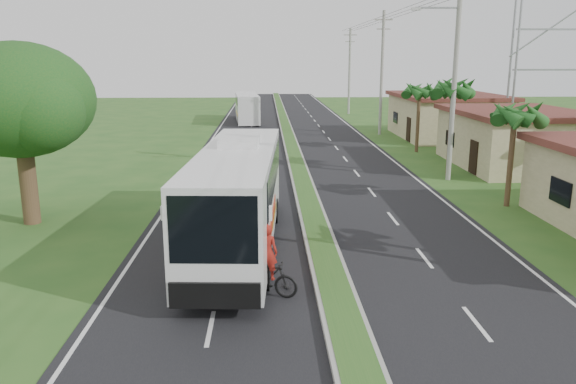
{
  "coord_description": "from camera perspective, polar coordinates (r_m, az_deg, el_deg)",
  "views": [
    {
      "loc": [
        -2.01,
        -13.38,
        6.81
      ],
      "look_at": [
        -1.18,
        7.71,
        1.8
      ],
      "focal_mm": 35.0,
      "sensor_mm": 36.0,
      "label": 1
    }
  ],
  "objects": [
    {
      "name": "utility_pole_c",
      "position": [
        52.45,
        9.51,
        11.94
      ],
      "size": [
        1.6,
        0.28,
        11.0
      ],
      "color": "gray",
      "rests_on": "ground"
    },
    {
      "name": "coach_bus_far",
      "position": [
        62.98,
        -4.2,
        8.7
      ],
      "size": [
        3.08,
        10.61,
        3.05
      ],
      "rotation": [
        0.0,
        0.0,
        0.08
      ],
      "color": "white",
      "rests_on": "ground"
    },
    {
      "name": "palm_verge_d",
      "position": [
        42.95,
        13.22,
        10.0
      ],
      "size": [
        2.4,
        2.4,
        5.25
      ],
      "color": "#473321",
      "rests_on": "ground"
    },
    {
      "name": "lane_edge_left",
      "position": [
        34.39,
        -10.05,
        1.73
      ],
      "size": [
        0.12,
        160.0,
        0.01
      ],
      "primitive_type": "cube",
      "color": "silver",
      "rests_on": "ground"
    },
    {
      "name": "median_strip",
      "position": [
        34.1,
        1.17,
        2.02
      ],
      "size": [
        1.2,
        160.0,
        0.18
      ],
      "color": "gray",
      "rests_on": "ground"
    },
    {
      "name": "lane_edge_right",
      "position": [
        35.16,
        12.14,
        1.89
      ],
      "size": [
        0.12,
        160.0,
        0.01
      ],
      "primitive_type": "cube",
      "color": "silver",
      "rests_on": "ground"
    },
    {
      "name": "motorcyclist",
      "position": [
        16.52,
        -2.08,
        -8.06
      ],
      "size": [
        1.9,
        1.11,
        2.21
      ],
      "rotation": [
        0.0,
        0.0,
        -0.35
      ],
      "color": "black",
      "rests_on": "ground"
    },
    {
      "name": "shade_tree",
      "position": [
        25.55,
        -25.81,
        8.04
      ],
      "size": [
        6.3,
        6.0,
        7.54
      ],
      "color": "#473321",
      "rests_on": "ground"
    },
    {
      "name": "shop_mid",
      "position": [
        39.15,
        22.0,
        5.12
      ],
      "size": [
        7.6,
        10.6,
        3.67
      ],
      "color": "tan",
      "rests_on": "ground"
    },
    {
      "name": "coach_bus_main",
      "position": [
        20.41,
        -5.08,
        0.18
      ],
      "size": [
        3.23,
        12.37,
        3.96
      ],
      "rotation": [
        0.0,
        0.0,
        -0.06
      ],
      "color": "white",
      "rests_on": "ground"
    },
    {
      "name": "utility_pole_b",
      "position": [
        33.09,
        16.58,
        11.86
      ],
      "size": [
        3.2,
        0.28,
        12.0
      ],
      "color": "gray",
      "rests_on": "ground"
    },
    {
      "name": "palm_verge_b",
      "position": [
        27.93,
        22.06,
        7.36
      ],
      "size": [
        2.4,
        2.4,
        5.05
      ],
      "color": "#473321",
      "rests_on": "ground"
    },
    {
      "name": "shop_far",
      "position": [
        52.14,
        15.78,
        7.49
      ],
      "size": [
        8.6,
        11.6,
        3.82
      ],
      "color": "tan",
      "rests_on": "ground"
    },
    {
      "name": "road_asphalt",
      "position": [
        34.12,
        1.17,
        1.86
      ],
      "size": [
        14.0,
        160.0,
        0.02
      ],
      "primitive_type": "cube",
      "color": "black",
      "rests_on": "ground"
    },
    {
      "name": "utility_pole_d",
      "position": [
        72.16,
        6.26,
        12.18
      ],
      "size": [
        1.6,
        0.28,
        10.5
      ],
      "color": "gray",
      "rests_on": "ground"
    },
    {
      "name": "ground",
      "position": [
        15.15,
        5.77,
        -13.44
      ],
      "size": [
        180.0,
        180.0,
        0.0
      ],
      "primitive_type": "plane",
      "color": "#29541F",
      "rests_on": "ground"
    },
    {
      "name": "palm_verge_c",
      "position": [
        34.18,
        16.45,
        9.99
      ],
      "size": [
        2.4,
        2.4,
        5.85
      ],
      "color": "#473321",
      "rests_on": "ground"
    }
  ]
}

